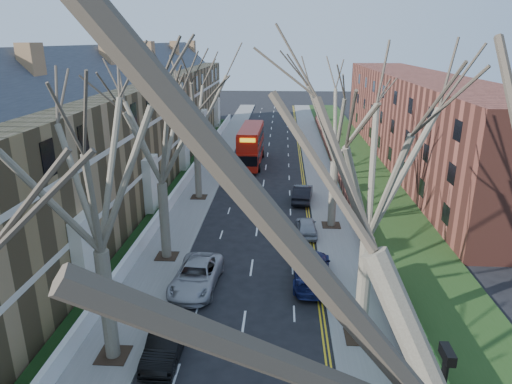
# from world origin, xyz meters

# --- Properties ---
(pavement_left) EXTENTS (3.00, 102.00, 0.12)m
(pavement_left) POSITION_xyz_m (-6.00, 39.00, 0.06)
(pavement_left) COLOR slate
(pavement_left) RESTS_ON ground
(pavement_right) EXTENTS (3.00, 102.00, 0.12)m
(pavement_right) POSITION_xyz_m (6.00, 39.00, 0.06)
(pavement_right) COLOR slate
(pavement_right) RESTS_ON ground
(terrace_left) EXTENTS (9.70, 78.00, 13.60)m
(terrace_left) POSITION_xyz_m (-13.65, 31.00, 5.53)
(terrace_left) COLOR olive
(terrace_left) RESTS_ON ground
(flats_right) EXTENTS (13.97, 54.00, 10.00)m
(flats_right) POSITION_xyz_m (17.46, 43.00, 4.98)
(flats_right) COLOR brown
(flats_right) RESTS_ON ground
(front_wall_left) EXTENTS (0.30, 78.00, 1.00)m
(front_wall_left) POSITION_xyz_m (-7.65, 31.00, 0.62)
(front_wall_left) COLOR white
(front_wall_left) RESTS_ON ground
(grass_verge_right) EXTENTS (6.00, 102.00, 0.06)m
(grass_verge_right) POSITION_xyz_m (10.50, 39.00, 0.15)
(grass_verge_right) COLOR #203C16
(grass_verge_right) RESTS_ON ground
(tree_left_mid) EXTENTS (10.50, 10.50, 14.71)m
(tree_left_mid) POSITION_xyz_m (-5.70, 6.00, 9.56)
(tree_left_mid) COLOR brown
(tree_left_mid) RESTS_ON ground
(tree_left_far) EXTENTS (10.15, 10.15, 14.22)m
(tree_left_far) POSITION_xyz_m (-5.70, 16.00, 9.24)
(tree_left_far) COLOR brown
(tree_left_far) RESTS_ON ground
(tree_left_dist) EXTENTS (10.50, 10.50, 14.71)m
(tree_left_dist) POSITION_xyz_m (-5.70, 28.00, 9.56)
(tree_left_dist) COLOR brown
(tree_left_dist) RESTS_ON ground
(tree_right_mid) EXTENTS (10.50, 10.50, 14.71)m
(tree_right_mid) POSITION_xyz_m (5.70, 8.00, 9.56)
(tree_right_mid) COLOR brown
(tree_right_mid) RESTS_ON ground
(tree_right_far) EXTENTS (10.15, 10.15, 14.22)m
(tree_right_far) POSITION_xyz_m (5.70, 22.00, 9.24)
(tree_right_far) COLOR brown
(tree_right_far) RESTS_ON ground
(double_decker_bus) EXTENTS (2.76, 10.16, 4.26)m
(double_decker_bus) POSITION_xyz_m (-1.78, 40.31, 2.09)
(double_decker_bus) COLOR #A3150B
(double_decker_bus) RESTS_ON ground
(car_left_mid) EXTENTS (1.50, 4.20, 1.38)m
(car_left_mid) POSITION_xyz_m (-3.32, 6.36, 0.69)
(car_left_mid) COLOR black
(car_left_mid) RESTS_ON ground
(car_left_far) EXTENTS (2.76, 5.46, 1.48)m
(car_left_far) POSITION_xyz_m (-3.04, 12.40, 0.74)
(car_left_far) COLOR #A3A2A8
(car_left_far) RESTS_ON ground
(car_right_near) EXTENTS (2.41, 5.57, 1.60)m
(car_right_near) POSITION_xyz_m (3.70, 13.50, 0.80)
(car_right_near) COLOR navy
(car_right_near) RESTS_ON ground
(car_right_mid) EXTENTS (1.61, 3.77, 1.27)m
(car_right_mid) POSITION_xyz_m (3.70, 20.45, 0.63)
(car_right_mid) COLOR #919299
(car_right_mid) RESTS_ON ground
(car_right_far) EXTENTS (2.09, 4.68, 1.49)m
(car_right_far) POSITION_xyz_m (3.70, 27.81, 0.75)
(car_right_far) COLOR black
(car_right_far) RESTS_ON ground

